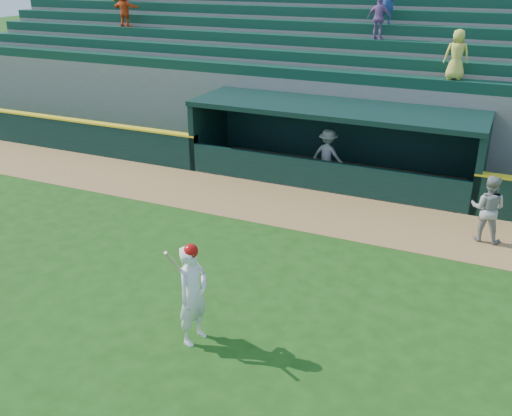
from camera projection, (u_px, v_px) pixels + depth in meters
name	position (u px, v px, depth m)	size (l,w,h in m)	color
ground	(226.00, 287.00, 12.69)	(120.00, 120.00, 0.00)	#1A4511
warning_track	(302.00, 208.00, 16.78)	(40.00, 3.00, 0.01)	olive
field_wall_left	(27.00, 129.00, 22.59)	(15.50, 0.30, 1.20)	black
wall_stripe_left	(24.00, 114.00, 22.34)	(15.50, 0.32, 0.06)	yellow
dugout_player_front	(488.00, 209.00, 14.51)	(0.86, 0.67, 1.78)	#969691
dugout_player_inside	(328.00, 155.00, 18.72)	(1.11, 0.64, 1.71)	#ACACA6
dugout	(336.00, 137.00, 18.85)	(9.40, 2.80, 2.46)	slate
stands	(372.00, 82.00, 22.26)	(34.50, 6.25, 7.53)	slate
batter_at_plate	(193.00, 294.00, 10.53)	(0.59, 0.87, 2.06)	white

